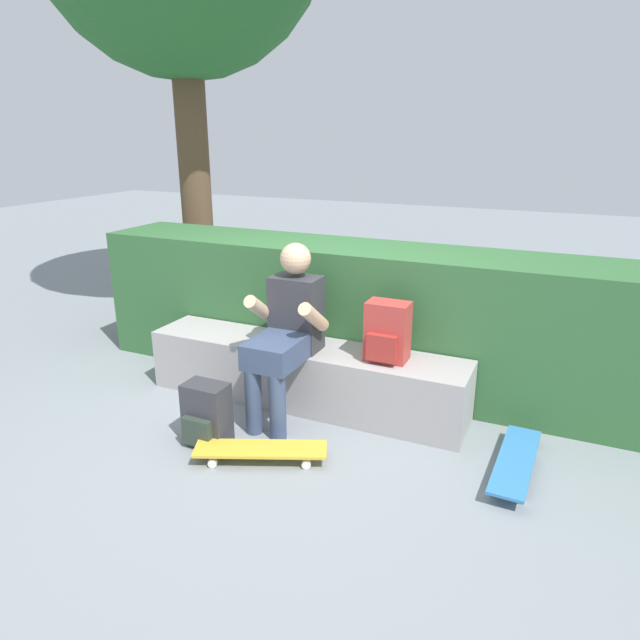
% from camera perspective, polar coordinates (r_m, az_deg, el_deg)
% --- Properties ---
extents(ground_plane, '(24.00, 24.00, 0.00)m').
position_cam_1_polar(ground_plane, '(3.97, -3.76, -10.25)').
color(ground_plane, gray).
extents(bench_main, '(2.37, 0.46, 0.45)m').
position_cam_1_polar(bench_main, '(4.14, -1.61, -5.47)').
color(bench_main, '#9B9695').
rests_on(bench_main, ground).
extents(person_skater, '(0.49, 0.62, 1.20)m').
position_cam_1_polar(person_skater, '(3.82, -3.36, -0.79)').
color(person_skater, '#333338').
rests_on(person_skater, ground).
extents(skateboard_near_person, '(0.81, 0.50, 0.09)m').
position_cam_1_polar(skateboard_near_person, '(3.54, -5.99, -12.85)').
color(skateboard_near_person, gold).
rests_on(skateboard_near_person, ground).
extents(skateboard_beside_bench, '(0.22, 0.81, 0.09)m').
position_cam_1_polar(skateboard_beside_bench, '(3.60, 19.07, -13.26)').
color(skateboard_beside_bench, teal).
rests_on(skateboard_beside_bench, ground).
extents(backpack_on_bench, '(0.28, 0.23, 0.40)m').
position_cam_1_polar(backpack_on_bench, '(3.77, 6.76, -1.26)').
color(backpack_on_bench, '#B23833').
rests_on(backpack_on_bench, bench_main).
extents(backpack_on_ground, '(0.28, 0.23, 0.40)m').
position_cam_1_polar(backpack_on_ground, '(3.73, -11.37, -9.30)').
color(backpack_on_ground, '#333338').
rests_on(backpack_on_ground, ground).
extents(hedge_row, '(4.77, 0.71, 1.07)m').
position_cam_1_polar(hedge_row, '(4.41, 6.32, 0.30)').
color(hedge_row, '#2F5F32').
rests_on(hedge_row, ground).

